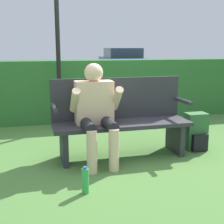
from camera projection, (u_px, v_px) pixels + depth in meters
ground_plane at (122, 156)px, 3.77m from camera, size 40.00×40.00×0.00m
hedge_back at (89, 90)px, 5.64m from camera, size 12.00×0.52×1.07m
park_bench at (120, 119)px, 3.75m from camera, size 1.63×0.47×0.93m
person_seated at (96, 108)px, 3.51m from camera, size 0.56×0.61×1.12m
backpack at (196, 132)px, 4.01m from camera, size 0.27×0.24×0.47m
water_bottle at (85, 181)px, 2.81m from camera, size 0.07×0.07×0.25m
signpost at (58, 36)px, 4.77m from camera, size 0.46×0.09×2.47m
parked_car at (122, 62)px, 14.24m from camera, size 1.99×4.26×1.24m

